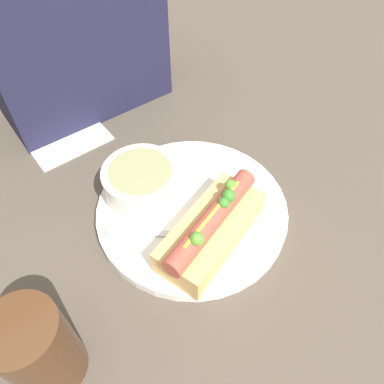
{
  "coord_description": "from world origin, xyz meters",
  "views": [
    {
      "loc": [
        -0.19,
        -0.26,
        0.44
      ],
      "look_at": [
        0.0,
        0.0,
        0.05
      ],
      "focal_mm": 35.0,
      "sensor_mm": 36.0,
      "label": 1
    }
  ],
  "objects": [
    {
      "name": "drinking_glass",
      "position": [
        -0.24,
        -0.08,
        0.06
      ],
      "size": [
        0.07,
        0.07,
        0.12
      ],
      "color": "#4C2D19",
      "rests_on": "ground_plane"
    },
    {
      "name": "hot_dog",
      "position": [
        -0.01,
        -0.06,
        0.04
      ],
      "size": [
        0.17,
        0.12,
        0.07
      ],
      "rotation": [
        0.0,
        0.0,
        0.32
      ],
      "color": "#DBAD60",
      "rests_on": "dinner_plate"
    },
    {
      "name": "soup_bowl",
      "position": [
        -0.04,
        0.06,
        0.04
      ],
      "size": [
        0.11,
        0.11,
        0.05
      ],
      "color": "silver",
      "rests_on": "dinner_plate"
    },
    {
      "name": "ground_plane",
      "position": [
        0.0,
        0.0,
        0.0
      ],
      "size": [
        4.0,
        4.0,
        0.0
      ],
      "primitive_type": "plane",
      "color": "#4C4238"
    },
    {
      "name": "dinner_plate",
      "position": [
        0.0,
        0.0,
        0.01
      ],
      "size": [
        0.27,
        0.27,
        0.02
      ],
      "color": "white",
      "rests_on": "ground_plane"
    },
    {
      "name": "napkin",
      "position": [
        -0.08,
        0.24,
        0.0
      ],
      "size": [
        0.13,
        0.07,
        0.01
      ],
      "rotation": [
        0.0,
        0.0,
        0.02
      ],
      "color": "white",
      "rests_on": "ground_plane"
    },
    {
      "name": "spoon",
      "position": [
        -0.08,
        0.01,
        0.02
      ],
      "size": [
        0.13,
        0.11,
        0.01
      ],
      "rotation": [
        0.0,
        0.0,
        2.46
      ],
      "color": "#B7B7BC",
      "rests_on": "dinner_plate"
    }
  ]
}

